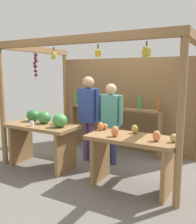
% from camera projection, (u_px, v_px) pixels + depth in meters
% --- Properties ---
extents(ground_plane, '(12.00, 12.00, 0.00)m').
position_uv_depth(ground_plane, '(103.00, 162.00, 4.93)').
color(ground_plane, slate).
rests_on(ground_plane, ground).
extents(market_stall, '(3.38, 2.10, 2.31)m').
position_uv_depth(market_stall, '(114.00, 93.00, 5.12)').
color(market_stall, olive).
rests_on(market_stall, ground).
extents(fruit_counter_left, '(1.37, 0.67, 1.05)m').
position_uv_depth(fruit_counter_left, '(43.00, 131.00, 4.63)').
color(fruit_counter_left, olive).
rests_on(fruit_counter_left, ground).
extents(fruit_counter_right, '(1.37, 0.64, 0.97)m').
position_uv_depth(fruit_counter_right, '(132.00, 150.00, 3.77)').
color(fruit_counter_right, olive).
rests_on(fruit_counter_right, ground).
extents(bottle_shelf_unit, '(2.17, 0.22, 1.36)m').
position_uv_depth(bottle_shelf_unit, '(113.00, 116.00, 5.52)').
color(bottle_shelf_unit, olive).
rests_on(bottle_shelf_unit, ground).
extents(vendor_man, '(0.48, 0.23, 1.69)m').
position_uv_depth(vendor_man, '(88.00, 111.00, 4.86)').
color(vendor_man, '#584070').
rests_on(vendor_man, ground).
extents(vendor_woman, '(0.48, 0.21, 1.56)m').
position_uv_depth(vendor_woman, '(111.00, 117.00, 4.72)').
color(vendor_woman, navy).
rests_on(vendor_woman, ground).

